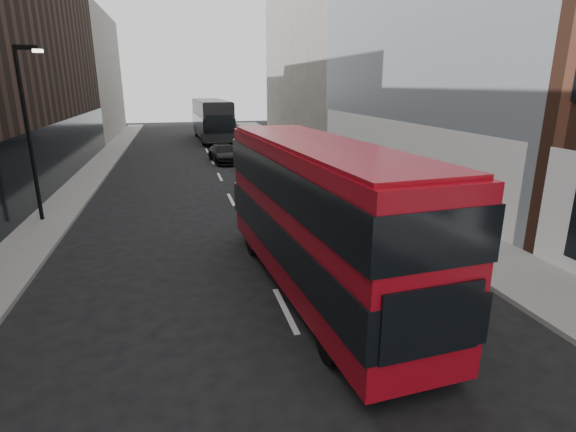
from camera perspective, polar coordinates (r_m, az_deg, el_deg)
sidewalk_right at (r=29.60m, az=6.20°, el=5.40°), size 3.00×80.00×0.15m
sidewalk_left at (r=28.43m, az=-24.74°, el=3.52°), size 2.00×80.00×0.15m
building_modern_block at (r=27.46m, az=18.63°, el=24.46°), size 5.03×22.00×20.00m
building_victorian at (r=48.48m, az=3.09°, el=21.12°), size 6.50×24.00×21.00m
building_left_mid at (r=33.57m, az=-30.75°, el=16.48°), size 5.00×24.00×14.00m
building_left_far at (r=55.06m, az=-24.18°, el=15.93°), size 5.00×20.00×13.00m
street_lamp at (r=21.17m, az=-30.04°, el=10.17°), size 1.06×0.22×7.00m
red_bus at (r=12.30m, az=3.81°, el=0.61°), size 3.32×10.67×4.25m
grey_bus at (r=48.24m, az=-9.69°, el=12.07°), size 3.44×12.79×4.09m
car_a at (r=22.91m, az=-3.14°, el=3.79°), size 2.01×4.18×1.38m
car_b at (r=28.33m, az=-3.93°, el=6.11°), size 1.44×3.88×1.27m
car_c at (r=34.33m, az=-8.09°, el=7.86°), size 2.35×4.74×1.32m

